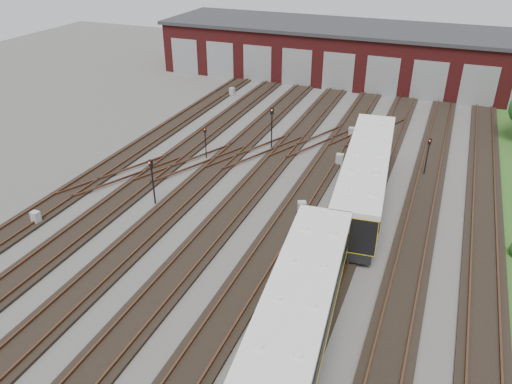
% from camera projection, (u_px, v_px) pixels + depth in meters
% --- Properties ---
extents(ground, '(120.00, 120.00, 0.00)m').
position_uv_depth(ground, '(233.00, 253.00, 29.97)').
color(ground, '#494644').
rests_on(ground, ground).
extents(track_network, '(30.40, 70.00, 0.33)m').
position_uv_depth(track_network, '(234.00, 245.00, 30.45)').
color(track_network, black).
rests_on(track_network, ground).
extents(maintenance_shed, '(51.00, 12.50, 6.35)m').
position_uv_depth(maintenance_shed, '(366.00, 54.00, 60.96)').
color(maintenance_shed, '#581617').
rests_on(maintenance_shed, ground).
extents(metro_train, '(4.39, 48.19, 3.30)m').
position_uv_depth(metro_train, '(293.00, 331.00, 21.50)').
color(metro_train, black).
rests_on(metro_train, ground).
extents(signal_mast_0, '(0.23, 0.22, 2.75)m').
position_uv_depth(signal_mast_0, '(205.00, 139.00, 41.00)').
color(signal_mast_0, black).
rests_on(signal_mast_0, ground).
extents(signal_mast_1, '(0.32, 0.31, 3.37)m').
position_uv_depth(signal_mast_1, '(152.00, 176.00, 34.15)').
color(signal_mast_1, black).
rests_on(signal_mast_1, ground).
extents(signal_mast_2, '(0.31, 0.29, 3.66)m').
position_uv_depth(signal_mast_2, '(272.00, 123.00, 42.63)').
color(signal_mast_2, black).
rests_on(signal_mast_2, ground).
extents(signal_mast_3, '(0.25, 0.24, 3.14)m').
position_uv_depth(signal_mast_3, '(428.00, 153.00, 38.00)').
color(signal_mast_3, black).
rests_on(signal_mast_3, ground).
extents(relay_cabinet_0, '(0.58, 0.50, 0.90)m').
position_uv_depth(relay_cabinet_0, '(36.00, 218.00, 32.63)').
color(relay_cabinet_0, '#9D9EA1').
rests_on(relay_cabinet_0, ground).
extents(relay_cabinet_1, '(0.63, 0.57, 0.90)m').
position_uv_depth(relay_cabinet_1, '(232.00, 92.00, 56.50)').
color(relay_cabinet_1, '#9D9EA1').
rests_on(relay_cabinet_1, ground).
extents(relay_cabinet_2, '(0.70, 0.66, 0.93)m').
position_uv_depth(relay_cabinet_2, '(302.00, 208.00, 33.73)').
color(relay_cabinet_2, '#9D9EA1').
rests_on(relay_cabinet_2, ground).
extents(relay_cabinet_3, '(0.57, 0.50, 0.88)m').
position_uv_depth(relay_cabinet_3, '(351.00, 132.00, 45.80)').
color(relay_cabinet_3, '#9D9EA1').
rests_on(relay_cabinet_3, ground).
extents(relay_cabinet_4, '(0.63, 0.54, 0.98)m').
position_uv_depth(relay_cabinet_4, '(340.00, 160.00, 40.42)').
color(relay_cabinet_4, '#9D9EA1').
rests_on(relay_cabinet_4, ground).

